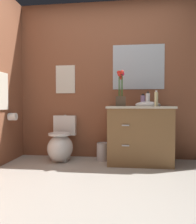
{
  "coord_description": "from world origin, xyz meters",
  "views": [
    {
      "loc": [
        0.27,
        -2.03,
        0.86
      ],
      "look_at": [
        -0.11,
        1.13,
        0.75
      ],
      "focal_mm": 34.94,
      "sensor_mm": 36.0,
      "label": 1
    }
  ],
  "objects_px": {
    "toilet": "(61,145)",
    "vanity_cabinet": "(139,134)",
    "wall_mirror": "(138,67)",
    "wall_poster": "(65,79)",
    "flower_vase": "(121,95)",
    "trash_bin": "(103,152)",
    "hand_wash_bottle": "(143,101)",
    "toilet_paper_roll": "(13,117)",
    "lotion_bottle": "(148,99)",
    "hanging_towel": "(2,91)",
    "soap_bottle": "(156,99)"
  },
  "relations": [
    {
      "from": "lotion_bottle",
      "to": "wall_poster",
      "type": "height_order",
      "value": "wall_poster"
    },
    {
      "from": "toilet",
      "to": "wall_poster",
      "type": "bearing_deg",
      "value": 90.0
    },
    {
      "from": "soap_bottle",
      "to": "lotion_bottle",
      "type": "bearing_deg",
      "value": 140.92
    },
    {
      "from": "wall_poster",
      "to": "flower_vase",
      "type": "bearing_deg",
      "value": -20.96
    },
    {
      "from": "trash_bin",
      "to": "wall_poster",
      "type": "bearing_deg",
      "value": 162.73
    },
    {
      "from": "vanity_cabinet",
      "to": "wall_mirror",
      "type": "height_order",
      "value": "wall_mirror"
    },
    {
      "from": "hand_wash_bottle",
      "to": "vanity_cabinet",
      "type": "bearing_deg",
      "value": -112.67
    },
    {
      "from": "vanity_cabinet",
      "to": "toilet",
      "type": "bearing_deg",
      "value": 178.72
    },
    {
      "from": "wall_poster",
      "to": "lotion_bottle",
      "type": "bearing_deg",
      "value": -13.74
    },
    {
      "from": "flower_vase",
      "to": "toilet_paper_roll",
      "type": "relative_size",
      "value": 4.68
    },
    {
      "from": "wall_poster",
      "to": "toilet_paper_roll",
      "type": "bearing_deg",
      "value": -145.56
    },
    {
      "from": "lotion_bottle",
      "to": "toilet_paper_roll",
      "type": "distance_m",
      "value": 2.0
    },
    {
      "from": "hand_wash_bottle",
      "to": "trash_bin",
      "type": "height_order",
      "value": "hand_wash_bottle"
    },
    {
      "from": "hanging_towel",
      "to": "toilet_paper_roll",
      "type": "xyz_separation_m",
      "value": [
        0.06,
        0.19,
        -0.37
      ]
    },
    {
      "from": "toilet",
      "to": "wall_poster",
      "type": "relative_size",
      "value": 1.51
    },
    {
      "from": "lotion_bottle",
      "to": "hand_wash_bottle",
      "type": "bearing_deg",
      "value": 109.09
    },
    {
      "from": "vanity_cabinet",
      "to": "wall_mirror",
      "type": "bearing_deg",
      "value": 90.54
    },
    {
      "from": "toilet",
      "to": "vanity_cabinet",
      "type": "distance_m",
      "value": 1.2
    },
    {
      "from": "hand_wash_bottle",
      "to": "trash_bin",
      "type": "xyz_separation_m",
      "value": [
        -0.61,
        -0.04,
        -0.78
      ]
    },
    {
      "from": "toilet",
      "to": "lotion_bottle",
      "type": "bearing_deg",
      "value": -2.18
    },
    {
      "from": "toilet",
      "to": "wall_poster",
      "type": "distance_m",
      "value": 1.06
    },
    {
      "from": "vanity_cabinet",
      "to": "hand_wash_bottle",
      "type": "height_order",
      "value": "hand_wash_bottle"
    },
    {
      "from": "trash_bin",
      "to": "toilet_paper_roll",
      "type": "bearing_deg",
      "value": -168.49
    },
    {
      "from": "flower_vase",
      "to": "toilet_paper_roll",
      "type": "height_order",
      "value": "flower_vase"
    },
    {
      "from": "hand_wash_bottle",
      "to": "wall_poster",
      "type": "bearing_deg",
      "value": 172.89
    },
    {
      "from": "soap_bottle",
      "to": "hand_wash_bottle",
      "type": "relative_size",
      "value": 1.19
    },
    {
      "from": "toilet",
      "to": "hanging_towel",
      "type": "xyz_separation_m",
      "value": [
        -0.73,
        -0.38,
        0.8
      ]
    },
    {
      "from": "soap_bottle",
      "to": "lotion_bottle",
      "type": "distance_m",
      "value": 0.14
    },
    {
      "from": "trash_bin",
      "to": "flower_vase",
      "type": "bearing_deg",
      "value": -28.72
    },
    {
      "from": "trash_bin",
      "to": "hand_wash_bottle",
      "type": "bearing_deg",
      "value": 3.98
    },
    {
      "from": "flower_vase",
      "to": "lotion_bottle",
      "type": "bearing_deg",
      "value": 4.73
    },
    {
      "from": "flower_vase",
      "to": "lotion_bottle",
      "type": "height_order",
      "value": "flower_vase"
    },
    {
      "from": "flower_vase",
      "to": "wall_poster",
      "type": "relative_size",
      "value": 1.13
    },
    {
      "from": "soap_bottle",
      "to": "hand_wash_bottle",
      "type": "bearing_deg",
      "value": 123.14
    },
    {
      "from": "hanging_towel",
      "to": "toilet_paper_roll",
      "type": "bearing_deg",
      "value": 73.45
    },
    {
      "from": "wall_mirror",
      "to": "vanity_cabinet",
      "type": "bearing_deg",
      "value": -89.46
    },
    {
      "from": "hand_wash_bottle",
      "to": "wall_poster",
      "type": "relative_size",
      "value": 0.41
    },
    {
      "from": "toilet_paper_roll",
      "to": "hand_wash_bottle",
      "type": "bearing_deg",
      "value": 9.16
    },
    {
      "from": "wall_mirror",
      "to": "toilet",
      "type": "bearing_deg",
      "value": -167.22
    },
    {
      "from": "soap_bottle",
      "to": "vanity_cabinet",
      "type": "bearing_deg",
      "value": 153.65
    },
    {
      "from": "hanging_towel",
      "to": "wall_mirror",
      "type": "bearing_deg",
      "value": 18.75
    },
    {
      "from": "trash_bin",
      "to": "wall_mirror",
      "type": "height_order",
      "value": "wall_mirror"
    },
    {
      "from": "flower_vase",
      "to": "soap_bottle",
      "type": "xyz_separation_m",
      "value": [
        0.49,
        -0.05,
        -0.07
      ]
    },
    {
      "from": "wall_poster",
      "to": "hanging_towel",
      "type": "distance_m",
      "value": 1.0
    },
    {
      "from": "lotion_bottle",
      "to": "trash_bin",
      "type": "xyz_separation_m",
      "value": [
        -0.66,
        0.12,
        -0.79
      ]
    },
    {
      "from": "hand_wash_bottle",
      "to": "wall_mirror",
      "type": "xyz_separation_m",
      "value": [
        -0.06,
        0.15,
        0.53
      ]
    },
    {
      "from": "flower_vase",
      "to": "toilet_paper_roll",
      "type": "distance_m",
      "value": 1.62
    },
    {
      "from": "trash_bin",
      "to": "vanity_cabinet",
      "type": "bearing_deg",
      "value": -10.02
    },
    {
      "from": "vanity_cabinet",
      "to": "lotion_bottle",
      "type": "relative_size",
      "value": 4.86
    },
    {
      "from": "toilet",
      "to": "lotion_bottle",
      "type": "height_order",
      "value": "lotion_bottle"
    }
  ]
}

